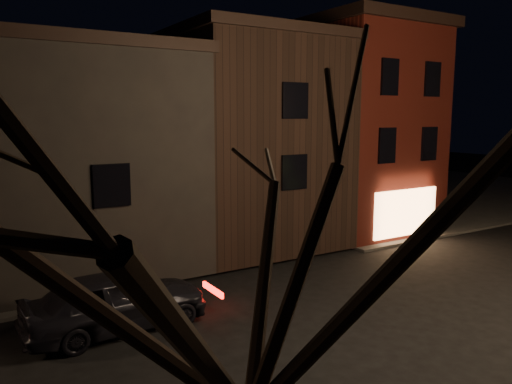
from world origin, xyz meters
TOP-DOWN VIEW (x-y plane):
  - ground at (0.00, 0.00)m, footprint 120.00×120.00m
  - sidewalk_far_right at (20.00, 20.00)m, footprint 30.00×30.00m
  - corner_building at (8.00, 9.47)m, footprint 6.50×8.50m
  - row_building_a at (1.50, 10.50)m, footprint 7.30×10.30m
  - row_building_b at (-5.75, 10.50)m, footprint 7.80×10.30m
  - bare_tree_left at (-8.00, -7.00)m, footprint 5.60×5.60m
  - parked_car_a at (-6.50, 2.79)m, footprint 5.14×2.29m

SIDE VIEW (x-z plane):
  - ground at x=0.00m, z-range 0.00..0.00m
  - sidewalk_far_right at x=20.00m, z-range 0.00..0.12m
  - parked_car_a at x=-6.50m, z-range 0.00..1.72m
  - row_building_b at x=-5.75m, z-range 0.13..8.53m
  - row_building_a at x=1.50m, z-range 0.13..9.53m
  - corner_building at x=8.00m, z-range 0.15..10.65m
  - bare_tree_left at x=-8.00m, z-range 1.68..9.18m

